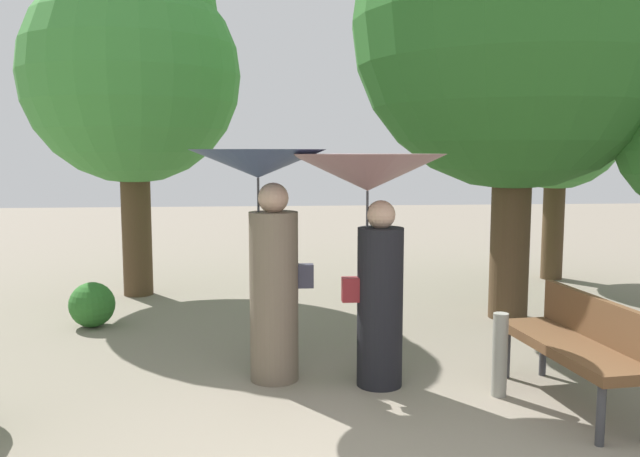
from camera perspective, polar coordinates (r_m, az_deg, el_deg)
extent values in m
cylinder|color=#6B5B4C|center=(5.58, -4.03, -5.94)|extent=(0.41, 0.41, 1.44)
sphere|color=tan|center=(5.46, -4.10, 2.67)|extent=(0.26, 0.26, 0.26)
cylinder|color=#333338|center=(5.47, -5.37, 0.32)|extent=(0.02, 0.02, 0.78)
cone|color=#38476B|center=(5.43, -5.43, 5.65)|extent=(1.14, 1.14, 0.23)
cube|color=#333342|center=(5.57, -1.31, -4.14)|extent=(0.14, 0.10, 0.20)
cylinder|color=black|center=(5.47, 5.24, -6.85)|extent=(0.38, 0.38, 1.33)
sphere|color=tan|center=(5.34, 5.33, 1.20)|extent=(0.24, 0.24, 0.24)
cylinder|color=#333338|center=(5.33, 4.12, -0.79)|extent=(0.02, 0.02, 0.76)
cone|color=gray|center=(5.29, 4.17, 4.89)|extent=(1.27, 1.27, 0.30)
cube|color=maroon|center=(5.38, 2.67, -5.33)|extent=(0.14, 0.10, 0.20)
cylinder|color=#38383D|center=(5.95, 15.95, -10.37)|extent=(0.06, 0.06, 0.44)
cylinder|color=#38383D|center=(6.11, 18.85, -10.03)|extent=(0.06, 0.06, 0.44)
cylinder|color=#38383D|center=(4.86, 23.26, -14.60)|extent=(0.06, 0.06, 0.44)
cube|color=brown|center=(5.40, 20.89, -9.65)|extent=(0.59, 1.54, 0.08)
cube|color=brown|center=(5.48, 23.14, -7.41)|extent=(0.21, 1.50, 0.35)
cylinder|color=#4C3823|center=(9.12, -15.88, 6.58)|extent=(0.39, 0.39, 3.92)
sphere|color=#428C3D|center=(9.17, -16.08, 12.71)|extent=(2.85, 2.85, 2.85)
sphere|color=#428C3D|center=(9.29, -16.25, 17.52)|extent=(2.28, 2.28, 2.28)
cylinder|color=#4C3823|center=(10.54, 19.80, 4.44)|extent=(0.32, 0.32, 3.19)
sphere|color=#428C3D|center=(10.54, 19.97, 8.78)|extent=(2.04, 2.04, 2.04)
sphere|color=#428C3D|center=(10.59, 20.11, 12.23)|extent=(1.63, 1.63, 1.63)
cylinder|color=#4C3823|center=(7.86, 16.53, 8.64)|extent=(0.45, 0.45, 4.49)
sphere|color=#2D6B28|center=(7.98, 16.81, 16.71)|extent=(3.72, 3.72, 3.72)
sphere|color=#2D6B28|center=(7.74, -19.24, -6.28)|extent=(0.50, 0.50, 0.50)
cylinder|color=gray|center=(5.48, 15.39, -10.56)|extent=(0.12, 0.12, 0.67)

